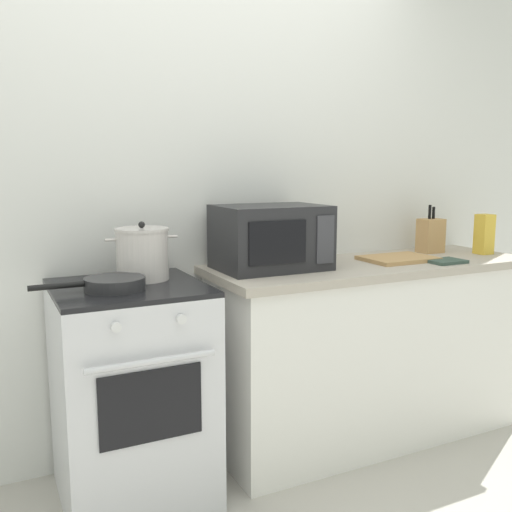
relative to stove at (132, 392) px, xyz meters
name	(u,v)px	position (x,y,z in m)	size (l,w,h in m)	color
back_wall	(236,196)	(0.65, 0.37, 0.79)	(4.40, 0.10, 2.50)	silver
lower_cabinet_right	(370,353)	(1.25, 0.02, -0.02)	(1.64, 0.56, 0.88)	white
countertop_right	(373,266)	(1.25, 0.02, 0.44)	(1.70, 0.60, 0.04)	#ADA393
stove	(132,392)	(0.00, 0.00, 0.00)	(0.60, 0.64, 0.92)	silver
stock_pot	(142,254)	(0.09, 0.09, 0.57)	(0.31, 0.23, 0.25)	beige
frying_pan	(113,284)	(-0.07, -0.06, 0.48)	(0.44, 0.24, 0.05)	#28282B
microwave	(271,237)	(0.70, 0.08, 0.61)	(0.50, 0.37, 0.30)	#232326
cutting_board	(398,259)	(1.40, 0.00, 0.47)	(0.36, 0.26, 0.02)	tan
knife_block	(431,235)	(1.74, 0.14, 0.56)	(0.13, 0.10, 0.27)	tan
pasta_box	(484,234)	(1.97, -0.03, 0.57)	(0.08, 0.08, 0.22)	gold
oven_mitt	(446,261)	(1.56, -0.16, 0.47)	(0.18, 0.14, 0.02)	#384C42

